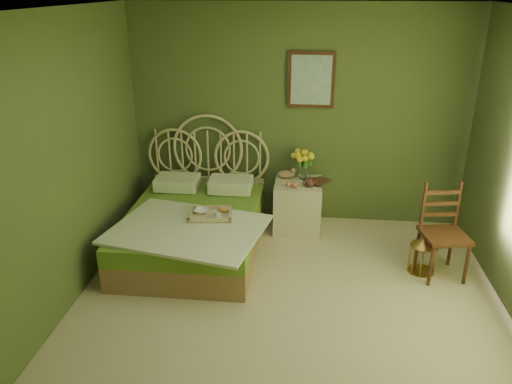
# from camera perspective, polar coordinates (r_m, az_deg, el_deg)

# --- Properties ---
(floor) EXTENTS (4.50, 4.50, 0.00)m
(floor) POSITION_cam_1_polar(r_m,az_deg,el_deg) (4.53, 3.50, -15.01)
(floor) COLOR #C1B68B
(floor) RESTS_ON ground
(ceiling) EXTENTS (4.50, 4.50, 0.00)m
(ceiling) POSITION_cam_1_polar(r_m,az_deg,el_deg) (3.59, 4.53, 19.94)
(ceiling) COLOR silver
(ceiling) RESTS_ON wall_back
(wall_back) EXTENTS (4.00, 0.00, 4.00)m
(wall_back) POSITION_cam_1_polar(r_m,az_deg,el_deg) (6.02, 4.86, 8.49)
(wall_back) COLOR #45552D
(wall_back) RESTS_ON floor
(wall_left) EXTENTS (0.00, 4.50, 4.50)m
(wall_left) POSITION_cam_1_polar(r_m,az_deg,el_deg) (4.41, -22.97, 1.38)
(wall_left) COLOR #45552D
(wall_left) RESTS_ON floor
(wall_art) EXTENTS (0.54, 0.04, 0.64)m
(wall_art) POSITION_cam_1_polar(r_m,az_deg,el_deg) (5.90, 6.32, 12.62)
(wall_art) COLOR #3C1F10
(wall_art) RESTS_ON wall_back
(bed) EXTENTS (1.67, 2.11, 1.31)m
(bed) POSITION_cam_1_polar(r_m,az_deg,el_deg) (5.60, -7.07, -3.76)
(bed) COLOR #A57952
(bed) RESTS_ON floor
(nightstand) EXTENTS (0.55, 0.55, 1.04)m
(nightstand) POSITION_cam_1_polar(r_m,az_deg,el_deg) (6.00, 4.84, -0.97)
(nightstand) COLOR beige
(nightstand) RESTS_ON floor
(chair) EXTENTS (0.49, 0.49, 0.95)m
(chair) POSITION_cam_1_polar(r_m,az_deg,el_deg) (5.36, 20.66, -3.56)
(chair) COLOR #3C1F10
(chair) RESTS_ON floor
(birdcage) EXTENTS (0.27, 0.27, 0.42)m
(birdcage) POSITION_cam_1_polar(r_m,az_deg,el_deg) (5.44, 18.56, -6.76)
(birdcage) COLOR #B17C38
(birdcage) RESTS_ON floor
(book_lower) EXTENTS (0.22, 0.25, 0.02)m
(book_lower) POSITION_cam_1_polar(r_m,az_deg,el_deg) (5.92, 6.61, 1.21)
(book_lower) COLOR #381E0F
(book_lower) RESTS_ON nightstand
(book_upper) EXTENTS (0.28, 0.30, 0.02)m
(book_upper) POSITION_cam_1_polar(r_m,az_deg,el_deg) (5.91, 6.62, 1.40)
(book_upper) COLOR #472819
(book_upper) RESTS_ON nightstand
(cereal_bowl) EXTENTS (0.18, 0.18, 0.04)m
(cereal_bowl) POSITION_cam_1_polar(r_m,az_deg,el_deg) (5.36, -6.18, -2.17)
(cereal_bowl) COLOR white
(cereal_bowl) RESTS_ON bed
(coffee_cup) EXTENTS (0.09, 0.09, 0.07)m
(coffee_cup) POSITION_cam_1_polar(r_m,az_deg,el_deg) (5.22, -4.50, -2.61)
(coffee_cup) COLOR white
(coffee_cup) RESTS_ON bed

